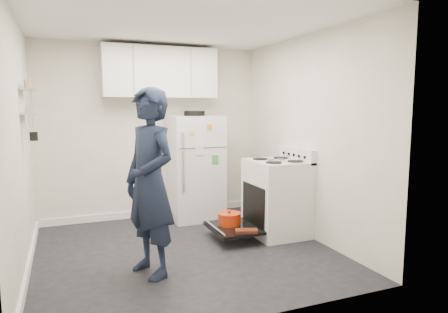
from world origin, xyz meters
name	(u,v)px	position (x,y,z in m)	size (l,w,h in m)	color
room	(179,145)	(-0.03, 0.03, 1.21)	(3.21, 3.21, 2.51)	black
electric_range	(276,198)	(1.26, 0.15, 0.47)	(0.66, 0.76, 1.10)	silver
open_oven_door	(232,224)	(0.67, 0.19, 0.19)	(0.55, 0.73, 0.23)	black
refrigerator	(195,167)	(0.54, 1.25, 0.75)	(0.72, 0.74, 1.56)	silver
upper_cabinets	(160,72)	(0.10, 1.43, 2.10)	(1.60, 0.33, 0.70)	silver
wall_shelf_rack	(30,102)	(-1.52, 0.49, 1.68)	(0.14, 0.60, 0.61)	#B2B2B7
person	(150,183)	(-0.46, -0.48, 0.90)	(0.66, 0.43, 1.81)	#151D30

